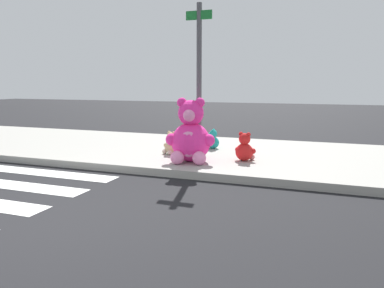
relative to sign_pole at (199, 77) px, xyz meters
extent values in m
cube|color=#9E9B93|center=(-1.00, 0.80, -1.77)|extent=(28.00, 4.40, 0.15)
cube|color=white|center=(-2.58, -2.80, -1.85)|extent=(3.20, 0.45, 0.00)
cube|color=white|center=(-2.58, -1.90, -1.85)|extent=(3.20, 0.45, 0.00)
cylinder|color=#4C4C51|center=(0.00, 0.00, -0.10)|extent=(0.11, 0.11, 3.20)
cube|color=#19722D|center=(0.00, -0.02, 1.25)|extent=(0.56, 0.03, 0.18)
sphere|color=#F22D93|center=(0.02, -0.55, -1.30)|extent=(0.79, 0.79, 0.79)
ellipsoid|color=pink|center=(0.07, -0.83, -1.30)|extent=(0.46, 0.26, 0.51)
sphere|color=#F22D93|center=(0.02, -0.55, -0.71)|extent=(0.52, 0.52, 0.52)
sphere|color=pink|center=(0.06, -0.76, -0.74)|extent=(0.24, 0.24, 0.24)
sphere|color=#F22D93|center=(0.20, -0.51, -0.51)|extent=(0.20, 0.20, 0.20)
sphere|color=#F22D93|center=(0.41, -0.57, -1.24)|extent=(0.25, 0.25, 0.25)
sphere|color=pink|center=(0.30, -0.84, -1.56)|extent=(0.27, 0.27, 0.27)
sphere|color=#F22D93|center=(-0.16, -0.58, -0.51)|extent=(0.20, 0.20, 0.20)
sphere|color=#F22D93|center=(-0.33, -0.72, -1.24)|extent=(0.25, 0.25, 0.25)
sphere|color=pink|center=(-0.13, -0.92, -1.56)|extent=(0.27, 0.27, 0.27)
sphere|color=teal|center=(0.00, 1.05, -1.55)|extent=(0.29, 0.29, 0.29)
ellipsoid|color=#7BBFBC|center=(-0.10, 1.03, -1.55)|extent=(0.09, 0.17, 0.19)
sphere|color=teal|center=(0.00, 1.05, -1.33)|extent=(0.19, 0.19, 0.19)
sphere|color=#7BBFBC|center=(-0.08, 1.04, -1.35)|extent=(0.09, 0.09, 0.09)
sphere|color=teal|center=(0.01, 0.98, -1.26)|extent=(0.07, 0.07, 0.07)
sphere|color=teal|center=(-0.01, 0.91, -1.53)|extent=(0.09, 0.09, 0.09)
sphere|color=#7BBFBC|center=(-0.11, 0.95, -1.65)|extent=(0.10, 0.10, 0.10)
sphere|color=teal|center=(-0.01, 1.12, -1.26)|extent=(0.07, 0.07, 0.07)
sphere|color=teal|center=(-0.05, 1.18, -1.53)|extent=(0.09, 0.09, 0.09)
sphere|color=#7BBFBC|center=(-0.13, 1.11, -1.65)|extent=(0.10, 0.10, 0.10)
sphere|color=tan|center=(-0.68, 0.08, -1.54)|extent=(0.31, 0.31, 0.31)
ellipsoid|color=beige|center=(-0.73, -0.02, -1.54)|extent=(0.19, 0.13, 0.20)
sphere|color=tan|center=(-0.68, 0.08, -1.31)|extent=(0.21, 0.21, 0.21)
sphere|color=beige|center=(-0.72, 0.00, -1.32)|extent=(0.09, 0.09, 0.09)
sphere|color=tan|center=(-0.62, 0.05, -1.22)|extent=(0.08, 0.08, 0.08)
sphere|color=tan|center=(-0.56, -0.01, -1.52)|extent=(0.10, 0.10, 0.10)
sphere|color=beige|center=(-0.66, -0.07, -1.64)|extent=(0.11, 0.11, 0.11)
sphere|color=tan|center=(-0.75, 0.11, -1.22)|extent=(0.08, 0.08, 0.08)
sphere|color=tan|center=(-0.83, 0.11, -1.52)|extent=(0.10, 0.10, 0.10)
sphere|color=beige|center=(-0.82, -0.01, -1.64)|extent=(0.11, 0.11, 0.11)
sphere|color=red|center=(1.03, -0.12, -1.52)|extent=(0.36, 0.36, 0.36)
ellipsoid|color=#DB7B7B|center=(1.06, 0.01, -1.52)|extent=(0.21, 0.12, 0.24)
sphere|color=red|center=(1.03, -0.12, -1.25)|extent=(0.24, 0.24, 0.24)
sphere|color=#DB7B7B|center=(1.05, -0.02, -1.26)|extent=(0.11, 0.11, 0.11)
sphere|color=red|center=(0.95, -0.10, -1.15)|extent=(0.09, 0.09, 0.09)
sphere|color=red|center=(0.87, -0.04, -1.49)|extent=(0.11, 0.11, 0.11)
sphere|color=#DB7B7B|center=(0.97, 0.05, -1.64)|extent=(0.12, 0.12, 0.12)
sphere|color=red|center=(1.11, -0.14, -1.15)|extent=(0.09, 0.09, 0.09)
sphere|color=red|center=(1.21, -0.12, -1.49)|extent=(0.11, 0.11, 0.11)
sphere|color=#DB7B7B|center=(1.16, 0.01, -1.64)|extent=(0.12, 0.12, 0.12)
camera|label=1|loc=(2.62, -7.54, -0.13)|focal=34.96mm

